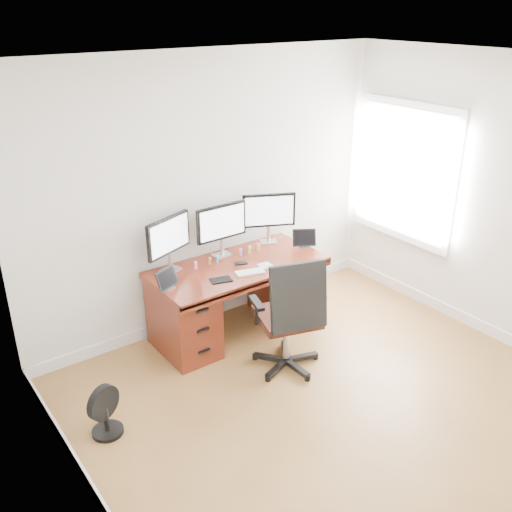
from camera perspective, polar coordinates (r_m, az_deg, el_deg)
ground at (r=4.75m, az=11.21°, el=-16.68°), size 4.50×4.50×0.00m
back_wall at (r=5.62m, az=-4.54°, el=6.27°), size 4.00×0.10×2.70m
desk at (r=5.66m, az=-1.98°, el=-3.95°), size 1.70×0.80×0.75m
office_chair at (r=5.12m, az=3.32°, el=-7.75°), size 0.74×0.74×1.12m
floor_fan at (r=4.66m, az=-14.84°, el=-14.83°), size 0.29×0.24×0.42m
monitor_left at (r=5.29m, az=-8.73°, el=1.86°), size 0.53×0.23×0.53m
monitor_center at (r=5.56m, az=-3.46°, el=3.22°), size 0.55×0.14×0.53m
monitor_right at (r=5.87m, az=1.30°, el=4.42°), size 0.51×0.27×0.53m
tablet_left at (r=5.06m, az=-8.83°, el=-2.38°), size 0.25×0.15×0.19m
tablet_right at (r=5.87m, az=4.90°, el=1.69°), size 0.24×0.18×0.19m
keyboard at (r=5.31m, az=-0.60°, el=-1.63°), size 0.29×0.19×0.01m
trackpad at (r=5.45m, az=0.94°, el=-0.96°), size 0.13×0.13×0.01m
drawing_tablet at (r=5.19m, az=-3.52°, el=-2.39°), size 0.22×0.17×0.01m
phone at (r=5.50m, az=-1.52°, el=-0.72°), size 0.14×0.10×0.01m
figurine_pink at (r=5.40m, az=-6.05°, el=-0.86°), size 0.03×0.03×0.08m
figurine_brown at (r=5.47m, az=-4.63°, el=-0.45°), size 0.03×0.03×0.08m
figurine_blue at (r=5.51m, az=-3.90°, el=-0.24°), size 0.03×0.03×0.08m
figurine_purple at (r=5.65m, az=-1.55°, el=0.44°), size 0.03×0.03×0.08m
figurine_yellow at (r=5.71m, az=-0.64°, el=0.70°), size 0.03×0.03×0.08m
figurine_orange at (r=5.77m, az=0.23°, el=0.95°), size 0.03×0.03×0.08m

